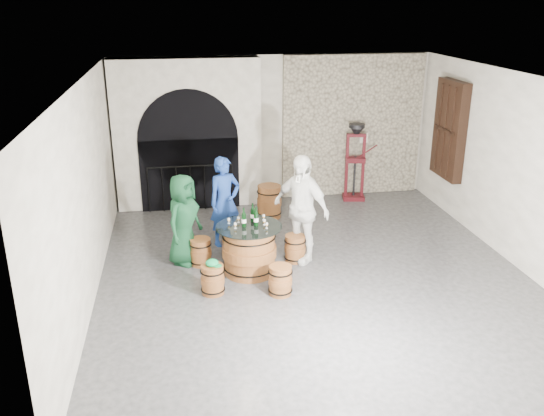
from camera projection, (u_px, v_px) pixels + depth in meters
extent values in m
plane|color=#303032|center=(313.00, 273.00, 9.64)|extent=(8.00, 8.00, 0.00)
plane|color=silver|center=(274.00, 129.00, 12.79)|extent=(8.00, 0.00, 8.00)
plane|color=silver|center=(415.00, 310.00, 5.39)|extent=(8.00, 0.00, 8.00)
plane|color=silver|center=(86.00, 194.00, 8.55)|extent=(0.00, 8.00, 8.00)
plane|color=silver|center=(519.00, 172.00, 9.63)|extent=(0.00, 8.00, 8.00)
plane|color=beige|center=(318.00, 80.00, 8.54)|extent=(8.00, 8.00, 0.00)
cube|color=#B0A78C|center=(352.00, 126.00, 13.02)|extent=(3.20, 0.12, 3.18)
cube|color=silver|center=(188.00, 134.00, 12.27)|extent=(3.10, 0.50, 3.18)
cube|color=black|center=(190.00, 175.00, 12.31)|extent=(2.10, 0.03, 1.55)
cylinder|color=black|center=(188.00, 139.00, 12.04)|extent=(2.10, 0.03, 2.10)
cylinder|color=black|center=(190.00, 166.00, 12.18)|extent=(1.79, 0.04, 0.04)
cylinder|color=black|center=(149.00, 190.00, 12.21)|extent=(0.02, 0.02, 0.98)
cylinder|color=black|center=(163.00, 190.00, 12.26)|extent=(0.02, 0.02, 0.98)
cylinder|color=black|center=(177.00, 189.00, 12.30)|extent=(0.02, 0.02, 0.98)
cylinder|color=black|center=(191.00, 188.00, 12.35)|extent=(0.02, 0.02, 0.98)
cylinder|color=black|center=(205.00, 188.00, 12.39)|extent=(0.02, 0.02, 0.98)
cylinder|color=black|center=(219.00, 187.00, 12.44)|extent=(0.02, 0.02, 0.98)
cylinder|color=black|center=(232.00, 186.00, 12.49)|extent=(0.02, 0.02, 0.98)
cube|color=black|center=(450.00, 130.00, 11.76)|extent=(0.20, 1.10, 2.00)
cube|color=black|center=(447.00, 130.00, 11.76)|extent=(0.06, 0.88, 1.76)
cube|color=black|center=(449.00, 130.00, 11.76)|extent=(0.22, 0.92, 0.06)
cube|color=black|center=(455.00, 133.00, 11.49)|extent=(0.22, 0.06, 1.80)
cube|color=black|center=(449.00, 130.00, 11.76)|extent=(0.22, 0.06, 1.80)
cube|color=black|center=(443.00, 127.00, 12.03)|extent=(0.22, 0.06, 1.80)
cylinder|color=brown|center=(249.00, 251.00, 9.53)|extent=(0.84, 0.84, 0.80)
cylinder|color=brown|center=(249.00, 251.00, 9.53)|extent=(0.90, 0.90, 0.18)
torus|color=black|center=(250.00, 266.00, 9.63)|extent=(0.90, 0.90, 0.02)
torus|color=black|center=(249.00, 236.00, 9.44)|extent=(0.90, 0.90, 0.02)
cylinder|color=brown|center=(249.00, 228.00, 9.39)|extent=(0.86, 0.86, 0.02)
cylinder|color=black|center=(249.00, 227.00, 9.38)|extent=(1.09, 1.09, 0.01)
cylinder|color=brown|center=(201.00, 252.00, 9.88)|extent=(0.35, 0.35, 0.46)
cylinder|color=brown|center=(201.00, 252.00, 9.88)|extent=(0.37, 0.37, 0.10)
torus|color=black|center=(201.00, 261.00, 9.93)|extent=(0.38, 0.38, 0.02)
torus|color=black|center=(200.00, 244.00, 9.83)|extent=(0.38, 0.38, 0.02)
cylinder|color=brown|center=(200.00, 240.00, 9.80)|extent=(0.35, 0.35, 0.02)
cylinder|color=brown|center=(232.00, 240.00, 10.38)|extent=(0.35, 0.35, 0.46)
cylinder|color=brown|center=(232.00, 240.00, 10.38)|extent=(0.37, 0.37, 0.10)
torus|color=black|center=(233.00, 248.00, 10.43)|extent=(0.38, 0.38, 0.02)
torus|color=black|center=(232.00, 232.00, 10.32)|extent=(0.38, 0.38, 0.02)
cylinder|color=brown|center=(232.00, 228.00, 10.29)|extent=(0.35, 0.35, 0.02)
cylinder|color=brown|center=(295.00, 249.00, 10.02)|extent=(0.35, 0.35, 0.46)
cylinder|color=brown|center=(295.00, 249.00, 10.02)|extent=(0.37, 0.37, 0.10)
torus|color=black|center=(295.00, 257.00, 10.07)|extent=(0.38, 0.38, 0.02)
torus|color=black|center=(295.00, 241.00, 9.97)|extent=(0.38, 0.38, 0.02)
cylinder|color=brown|center=(295.00, 236.00, 9.94)|extent=(0.35, 0.35, 0.02)
cylinder|color=brown|center=(280.00, 281.00, 8.89)|extent=(0.35, 0.35, 0.46)
cylinder|color=brown|center=(280.00, 281.00, 8.89)|extent=(0.37, 0.37, 0.10)
torus|color=black|center=(280.00, 290.00, 8.94)|extent=(0.38, 0.38, 0.02)
torus|color=black|center=(280.00, 272.00, 8.84)|extent=(0.38, 0.38, 0.02)
cylinder|color=brown|center=(280.00, 267.00, 8.81)|extent=(0.35, 0.35, 0.02)
cylinder|color=brown|center=(213.00, 280.00, 8.91)|extent=(0.35, 0.35, 0.46)
cylinder|color=brown|center=(213.00, 280.00, 8.91)|extent=(0.37, 0.37, 0.10)
torus|color=black|center=(213.00, 289.00, 8.97)|extent=(0.38, 0.38, 0.02)
torus|color=black|center=(212.00, 271.00, 8.86)|extent=(0.38, 0.38, 0.02)
cylinder|color=brown|center=(212.00, 266.00, 8.83)|extent=(0.35, 0.35, 0.02)
ellipsoid|color=#0B8241|center=(212.00, 263.00, 8.81)|extent=(0.20, 0.20, 0.11)
cylinder|color=#0B8241|center=(217.00, 266.00, 8.81)|extent=(0.13, 0.13, 0.01)
imported|color=#113E22|center=(184.00, 219.00, 9.78)|extent=(0.86, 0.93, 1.59)
imported|color=navy|center=(225.00, 202.00, 10.51)|extent=(0.72, 0.60, 1.68)
imported|color=white|center=(301.00, 209.00, 9.82)|extent=(1.09, 1.15, 1.91)
cylinder|color=black|center=(244.00, 220.00, 9.33)|extent=(0.07, 0.07, 0.22)
cylinder|color=white|center=(244.00, 221.00, 9.33)|extent=(0.08, 0.08, 0.06)
cone|color=black|center=(244.00, 213.00, 9.28)|extent=(0.07, 0.07, 0.05)
cylinder|color=black|center=(244.00, 210.00, 9.27)|extent=(0.03, 0.03, 0.07)
cylinder|color=black|center=(256.00, 219.00, 9.37)|extent=(0.07, 0.07, 0.22)
cylinder|color=white|center=(256.00, 220.00, 9.38)|extent=(0.08, 0.08, 0.06)
cone|color=black|center=(256.00, 212.00, 9.33)|extent=(0.07, 0.07, 0.05)
cylinder|color=black|center=(256.00, 209.00, 9.31)|extent=(0.03, 0.03, 0.07)
cylinder|color=black|center=(253.00, 215.00, 9.54)|extent=(0.07, 0.07, 0.22)
cylinder|color=white|center=(253.00, 216.00, 9.54)|extent=(0.08, 0.08, 0.06)
cone|color=black|center=(253.00, 208.00, 9.50)|extent=(0.07, 0.07, 0.05)
cylinder|color=black|center=(253.00, 205.00, 9.48)|extent=(0.03, 0.03, 0.07)
cylinder|color=brown|center=(269.00, 202.00, 11.99)|extent=(0.48, 0.48, 0.67)
cylinder|color=brown|center=(269.00, 202.00, 11.99)|extent=(0.51, 0.51, 0.15)
torus|color=black|center=(269.00, 212.00, 12.07)|extent=(0.52, 0.52, 0.02)
torus|color=black|center=(269.00, 192.00, 11.91)|extent=(0.52, 0.52, 0.02)
cylinder|color=brown|center=(269.00, 186.00, 11.87)|extent=(0.49, 0.49, 0.02)
cube|color=#440B13|center=(353.00, 197.00, 13.17)|extent=(0.54, 0.46, 0.09)
cube|color=#440B13|center=(355.00, 159.00, 12.86)|extent=(0.47, 0.35, 0.11)
cube|color=#440B13|center=(356.00, 135.00, 12.67)|extent=(0.44, 0.18, 0.06)
cylinder|color=black|center=(354.00, 176.00, 13.00)|extent=(0.05, 0.05, 0.92)
cylinder|color=black|center=(357.00, 126.00, 12.60)|extent=(0.35, 0.35, 0.08)
cone|color=black|center=(357.00, 131.00, 12.64)|extent=(0.35, 0.35, 0.18)
cube|color=#440B13|center=(347.00, 166.00, 12.92)|extent=(0.07, 0.07, 1.47)
cube|color=#440B13|center=(363.00, 166.00, 12.91)|extent=(0.07, 0.07, 1.47)
cylinder|color=#440B13|center=(368.00, 151.00, 12.75)|extent=(0.39, 0.10, 0.29)
cube|color=silver|center=(363.00, 138.00, 13.07)|extent=(0.18, 0.10, 0.22)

